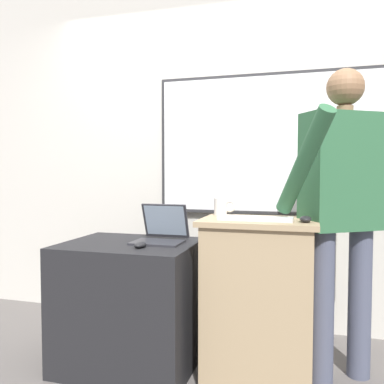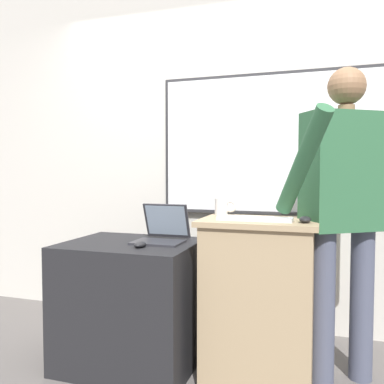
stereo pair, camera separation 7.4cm
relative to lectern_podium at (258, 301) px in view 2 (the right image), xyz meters
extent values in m
cube|color=beige|center=(-0.50, 0.89, 0.98)|extent=(6.40, 0.12, 2.90)
cube|color=#2D2D30|center=(0.05, 0.82, 0.94)|extent=(1.86, 0.02, 1.06)
cube|color=white|center=(0.05, 0.81, 0.94)|extent=(1.81, 0.02, 1.01)
cube|color=#2D2D30|center=(0.05, 0.80, 0.42)|extent=(1.63, 0.04, 0.02)
cube|color=tan|center=(0.00, 0.00, -0.02)|extent=(0.60, 0.41, 0.90)
cube|color=tan|center=(0.00, 0.00, 0.45)|extent=(0.65, 0.44, 0.03)
cube|color=black|center=(-0.78, -0.02, -0.09)|extent=(0.80, 0.65, 0.76)
cylinder|color=#474C60|center=(0.35, 0.09, -0.03)|extent=(0.13, 0.13, 0.87)
cylinder|color=#474C60|center=(0.56, 0.23, -0.03)|extent=(0.13, 0.13, 0.87)
cube|color=#2D603D|center=(0.45, 0.16, 0.73)|extent=(0.51, 0.44, 0.65)
cylinder|color=#8C6647|center=(0.45, 0.16, 1.08)|extent=(0.09, 0.09, 0.04)
sphere|color=#8C6647|center=(0.45, 0.16, 1.20)|extent=(0.21, 0.21, 0.21)
cylinder|color=#2D603D|center=(0.24, -0.18, 0.77)|extent=(0.32, 0.42, 0.54)
cylinder|color=#2D603D|center=(0.67, 0.30, 0.71)|extent=(0.08, 0.08, 0.62)
cube|color=#28282D|center=(-0.61, 0.00, 0.30)|extent=(0.30, 0.21, 0.01)
cube|color=#28282D|center=(-0.61, 0.14, 0.42)|extent=(0.29, 0.09, 0.22)
cube|color=#8C9EB2|center=(-0.61, 0.14, 0.42)|extent=(0.26, 0.07, 0.19)
cube|color=silver|center=(-0.01, -0.06, 0.47)|extent=(0.40, 0.13, 0.02)
ellipsoid|color=black|center=(-0.65, -0.16, 0.31)|extent=(0.06, 0.10, 0.03)
ellipsoid|color=black|center=(0.25, -0.07, 0.48)|extent=(0.06, 0.10, 0.03)
cylinder|color=silver|center=(-0.25, 0.15, 0.52)|extent=(0.08, 0.08, 0.10)
torus|color=silver|center=(-0.20, 0.15, 0.52)|extent=(0.08, 0.02, 0.08)
camera|label=1|loc=(0.28, -2.28, 0.73)|focal=38.00mm
camera|label=2|loc=(0.35, -2.26, 0.73)|focal=38.00mm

